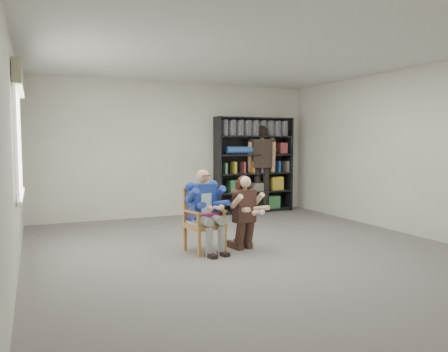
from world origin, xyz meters
name	(u,v)px	position (x,y,z in m)	size (l,w,h in m)	color
room_shell	(255,153)	(0.00, 0.00, 1.40)	(6.00, 7.00, 2.80)	white
floor	(254,253)	(0.00, 0.00, 0.00)	(6.00, 7.00, 0.01)	slate
window_left	(20,136)	(-2.95, 1.00, 1.63)	(0.16, 2.00, 1.75)	silver
armchair	(205,220)	(-0.60, 0.35, 0.45)	(0.53, 0.51, 0.91)	#9E6C2D
seated_man	(205,211)	(-0.60, 0.35, 0.59)	(0.51, 0.71, 1.18)	navy
kneeling_woman	(245,213)	(-0.02, 0.23, 0.54)	(0.45, 0.73, 1.08)	#321F18
bookshelf	(254,165)	(1.70, 3.28, 1.05)	(1.80, 0.38, 2.10)	black
standing_man	(262,169)	(1.85, 3.20, 0.95)	(0.59, 0.33, 1.90)	#2B221C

